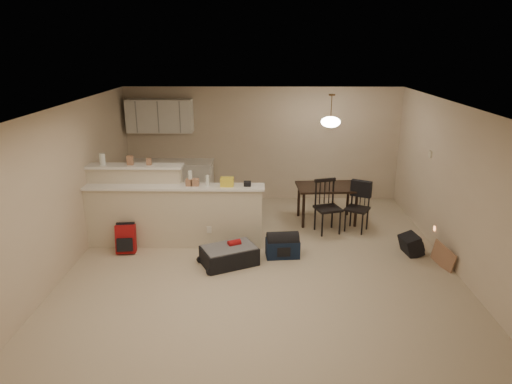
{
  "coord_description": "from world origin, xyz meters",
  "views": [
    {
      "loc": [
        0.01,
        -6.41,
        3.36
      ],
      "look_at": [
        -0.1,
        0.7,
        1.05
      ],
      "focal_mm": 32.0,
      "sensor_mm": 36.0,
      "label": 1
    }
  ],
  "objects_px": {
    "dining_table": "(327,190)",
    "dining_chair_far": "(357,208)",
    "red_backpack": "(126,239)",
    "navy_duffel": "(283,248)",
    "black_daypack": "(411,245)",
    "suitcase": "(229,256)",
    "pendant_lamp": "(331,121)",
    "dining_chair_near": "(328,207)"
  },
  "relations": [
    {
      "from": "dining_chair_far",
      "to": "pendant_lamp",
      "type": "bearing_deg",
      "value": 166.0
    },
    {
      "from": "dining_chair_far",
      "to": "black_daypack",
      "type": "bearing_deg",
      "value": -24.83
    },
    {
      "from": "pendant_lamp",
      "to": "black_daypack",
      "type": "relative_size",
      "value": 1.68
    },
    {
      "from": "dining_chair_far",
      "to": "red_backpack",
      "type": "xyz_separation_m",
      "value": [
        -4.07,
        -1.0,
        -0.22
      ]
    },
    {
      "from": "dining_chair_far",
      "to": "dining_chair_near",
      "type": "bearing_deg",
      "value": -142.02
    },
    {
      "from": "dining_chair_near",
      "to": "red_backpack",
      "type": "distance_m",
      "value": 3.64
    },
    {
      "from": "dining_chair_near",
      "to": "navy_duffel",
      "type": "bearing_deg",
      "value": -146.98
    },
    {
      "from": "dining_chair_far",
      "to": "navy_duffel",
      "type": "height_order",
      "value": "dining_chair_far"
    },
    {
      "from": "dining_chair_near",
      "to": "suitcase",
      "type": "distance_m",
      "value": 2.22
    },
    {
      "from": "dining_table",
      "to": "pendant_lamp",
      "type": "height_order",
      "value": "pendant_lamp"
    },
    {
      "from": "red_backpack",
      "to": "navy_duffel",
      "type": "height_order",
      "value": "red_backpack"
    },
    {
      "from": "dining_chair_far",
      "to": "red_backpack",
      "type": "relative_size",
      "value": 1.92
    },
    {
      "from": "dining_table",
      "to": "navy_duffel",
      "type": "xyz_separation_m",
      "value": [
        -0.93,
        -1.61,
        -0.49
      ]
    },
    {
      "from": "pendant_lamp",
      "to": "red_backpack",
      "type": "relative_size",
      "value": 1.29
    },
    {
      "from": "suitcase",
      "to": "dining_chair_near",
      "type": "bearing_deg",
      "value": 11.5
    },
    {
      "from": "pendant_lamp",
      "to": "dining_chair_near",
      "type": "xyz_separation_m",
      "value": [
        -0.05,
        -0.56,
        -1.49
      ]
    },
    {
      "from": "red_backpack",
      "to": "dining_chair_far",
      "type": "bearing_deg",
      "value": 7.26
    },
    {
      "from": "dining_chair_near",
      "to": "dining_table",
      "type": "bearing_deg",
      "value": 67.42
    },
    {
      "from": "dining_table",
      "to": "dining_chair_far",
      "type": "xyz_separation_m",
      "value": [
        0.5,
        -0.47,
        -0.18
      ]
    },
    {
      "from": "dining_table",
      "to": "pendant_lamp",
      "type": "relative_size",
      "value": 1.97
    },
    {
      "from": "suitcase",
      "to": "red_backpack",
      "type": "bearing_deg",
      "value": 140.85
    },
    {
      "from": "pendant_lamp",
      "to": "dining_chair_near",
      "type": "height_order",
      "value": "pendant_lamp"
    },
    {
      "from": "navy_duffel",
      "to": "black_daypack",
      "type": "distance_m",
      "value": 2.16
    },
    {
      "from": "pendant_lamp",
      "to": "dining_chair_far",
      "type": "distance_m",
      "value": 1.68
    },
    {
      "from": "dining_table",
      "to": "pendant_lamp",
      "type": "bearing_deg",
      "value": 40.93
    },
    {
      "from": "dining_chair_far",
      "to": "suitcase",
      "type": "bearing_deg",
      "value": -119.06
    },
    {
      "from": "dining_table",
      "to": "suitcase",
      "type": "height_order",
      "value": "dining_table"
    },
    {
      "from": "dining_chair_near",
      "to": "dining_chair_far",
      "type": "relative_size",
      "value": 1.08
    },
    {
      "from": "red_backpack",
      "to": "navy_duffel",
      "type": "bearing_deg",
      "value": -9.54
    },
    {
      "from": "pendant_lamp",
      "to": "navy_duffel",
      "type": "distance_m",
      "value": 2.62
    },
    {
      "from": "suitcase",
      "to": "dining_table",
      "type": "bearing_deg",
      "value": 20.63
    },
    {
      "from": "dining_table",
      "to": "navy_duffel",
      "type": "height_order",
      "value": "dining_table"
    },
    {
      "from": "pendant_lamp",
      "to": "navy_duffel",
      "type": "xyz_separation_m",
      "value": [
        -0.93,
        -1.61,
        -1.84
      ]
    },
    {
      "from": "red_backpack",
      "to": "black_daypack",
      "type": "relative_size",
      "value": 1.3
    },
    {
      "from": "dining_chair_near",
      "to": "dining_chair_far",
      "type": "bearing_deg",
      "value": -8.54
    },
    {
      "from": "pendant_lamp",
      "to": "red_backpack",
      "type": "bearing_deg",
      "value": -157.5
    },
    {
      "from": "navy_duffel",
      "to": "red_backpack",
      "type": "bearing_deg",
      "value": 171.43
    },
    {
      "from": "dining_chair_far",
      "to": "suitcase",
      "type": "relative_size",
      "value": 1.1
    },
    {
      "from": "dining_chair_near",
      "to": "red_backpack",
      "type": "bearing_deg",
      "value": 177.35
    },
    {
      "from": "pendant_lamp",
      "to": "navy_duffel",
      "type": "height_order",
      "value": "pendant_lamp"
    },
    {
      "from": "navy_duffel",
      "to": "dining_chair_near",
      "type": "bearing_deg",
      "value": 44.7
    },
    {
      "from": "navy_duffel",
      "to": "black_daypack",
      "type": "bearing_deg",
      "value": -1.95
    }
  ]
}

